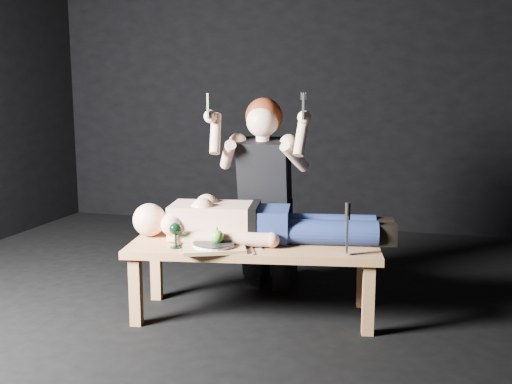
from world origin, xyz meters
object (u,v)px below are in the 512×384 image
lying_man (263,218)px  serving_tray (214,248)px  table (254,279)px  goblet (176,235)px  kneeling_woman (267,193)px  carving_knife (347,229)px

lying_man → serving_tray: 0.39m
table → goblet: size_ratio=9.82×
table → kneeling_woman: size_ratio=1.10×
lying_man → goblet: bearing=-152.4°
serving_tray → carving_knife: bearing=6.8°
kneeling_woman → serving_tray: 0.73m
lying_man → carving_knife: (0.53, -0.21, 0.02)m
table → carving_knife: (0.56, -0.12, 0.37)m
table → carving_knife: bearing=-20.9°
kneeling_woman → goblet: size_ratio=8.95×
lying_man → carving_knife: bearing=-31.2°
kneeling_woman → carving_knife: 0.85m
table → lying_man: 0.37m
serving_tray → carving_knife: 0.76m
kneeling_woman → carving_knife: bearing=-46.4°
lying_man → carving_knife: size_ratio=4.97×
table → serving_tray: serving_tray is taller
serving_tray → carving_knife: size_ratio=1.19×
lying_man → carving_knife: 0.58m
serving_tray → goblet: 0.23m
table → serving_tray: 0.36m
goblet → carving_knife: (0.97, 0.11, 0.07)m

